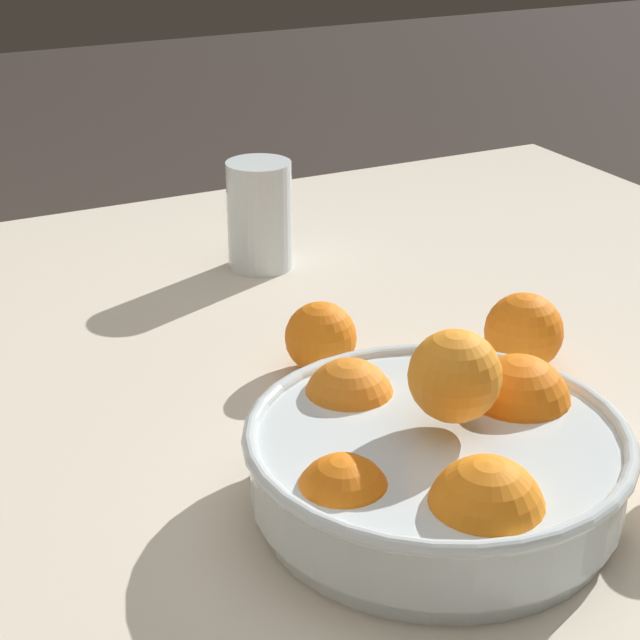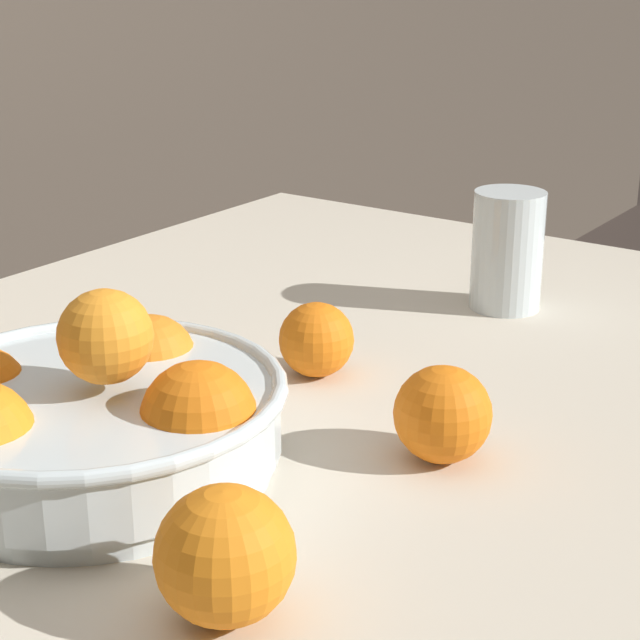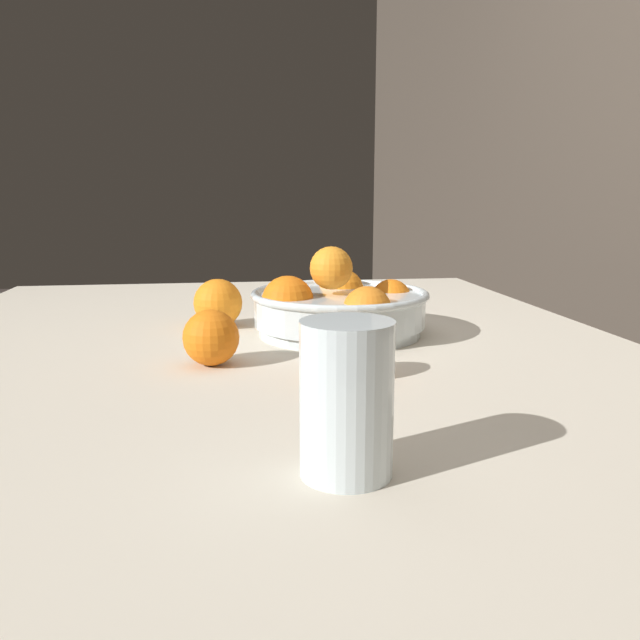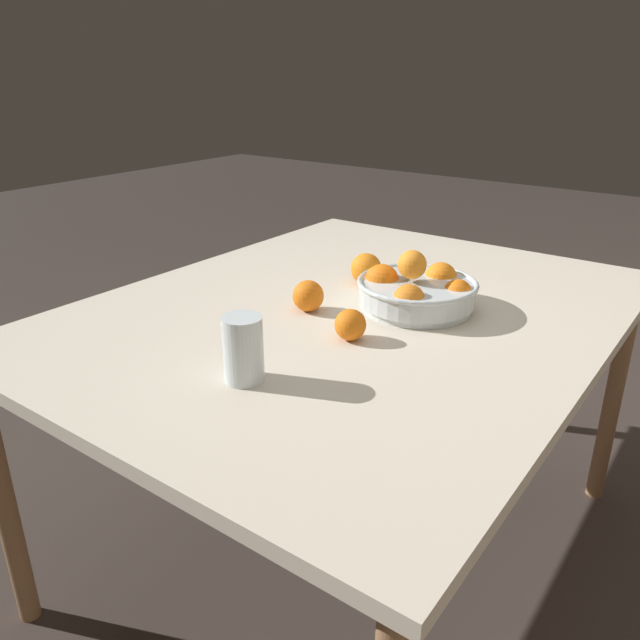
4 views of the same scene
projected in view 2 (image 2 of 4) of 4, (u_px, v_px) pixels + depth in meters
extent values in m
cube|color=beige|center=(303.00, 495.00, 0.79)|extent=(1.46, 1.14, 0.03)
cylinder|color=#936B47|center=(291.00, 441.00, 1.71)|extent=(0.05, 0.05, 0.71)
cylinder|color=silver|center=(97.00, 460.00, 0.79)|extent=(0.26, 0.26, 0.02)
cylinder|color=silver|center=(94.00, 420.00, 0.78)|extent=(0.28, 0.28, 0.05)
torus|color=silver|center=(91.00, 390.00, 0.77)|extent=(0.29, 0.29, 0.01)
sphere|color=orange|center=(151.00, 360.00, 0.86)|extent=(0.07, 0.07, 0.07)
sphere|color=orange|center=(199.00, 419.00, 0.74)|extent=(0.08, 0.08, 0.08)
sphere|color=orange|center=(105.00, 337.00, 0.75)|extent=(0.07, 0.07, 0.07)
cylinder|color=#F4A314|center=(506.00, 271.00, 1.13)|extent=(0.07, 0.07, 0.08)
cylinder|color=silver|center=(507.00, 250.00, 1.12)|extent=(0.08, 0.08, 0.13)
sphere|color=orange|center=(443.00, 414.00, 0.80)|extent=(0.07, 0.07, 0.07)
sphere|color=orange|center=(316.00, 340.00, 0.96)|extent=(0.07, 0.07, 0.07)
sphere|color=orange|center=(225.00, 555.00, 0.61)|extent=(0.08, 0.08, 0.08)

